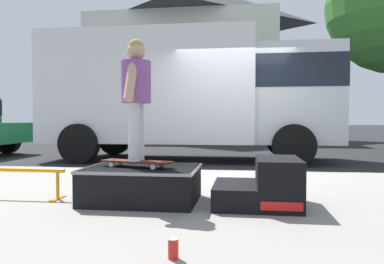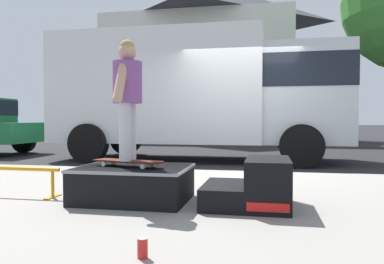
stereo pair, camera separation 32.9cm
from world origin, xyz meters
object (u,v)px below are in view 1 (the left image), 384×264
(skate_box, at_px, (142,183))
(skater_kid, at_px, (136,89))
(kicker_ramp, at_px, (264,186))
(skateboard, at_px, (137,162))
(soda_can, at_px, (173,249))
(box_truck, at_px, (191,91))

(skate_box, relative_size, skater_kid, 0.92)
(kicker_ramp, height_order, skateboard, kicker_ramp)
(soda_can, bearing_deg, box_truck, 97.21)
(skater_kid, bearing_deg, kicker_ramp, 0.52)
(skater_kid, bearing_deg, skate_box, 12.26)
(skate_box, distance_m, soda_can, 1.71)
(box_truck, bearing_deg, skate_box, -87.40)
(skater_kid, bearing_deg, box_truck, 91.99)
(soda_can, relative_size, box_truck, 0.02)
(skate_box, relative_size, box_truck, 0.17)
(skate_box, bearing_deg, soda_can, -68.10)
(kicker_ramp, bearing_deg, soda_can, -112.01)
(skater_kid, relative_size, soda_can, 10.11)
(skate_box, height_order, skateboard, skateboard)
(skateboard, bearing_deg, soda_can, -66.18)
(kicker_ramp, bearing_deg, box_truck, 105.78)
(skateboard, xyz_separation_m, soda_can, (0.69, -1.56, -0.36))
(kicker_ramp, bearing_deg, skater_kid, -179.48)
(skater_kid, height_order, soda_can, skater_kid)
(skate_box, relative_size, skateboard, 1.46)
(skate_box, xyz_separation_m, skateboard, (-0.06, -0.01, 0.23))
(kicker_ramp, bearing_deg, skateboard, -179.48)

